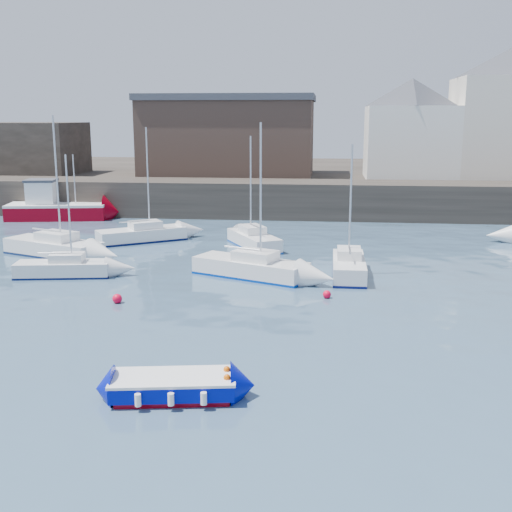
# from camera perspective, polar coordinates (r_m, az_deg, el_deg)

# --- Properties ---
(water) EXTENTS (220.00, 220.00, 0.00)m
(water) POSITION_cam_1_polar(r_m,az_deg,el_deg) (21.40, -3.56, -10.80)
(water) COLOR #2D4760
(water) RESTS_ON ground
(quay_wall) EXTENTS (90.00, 5.00, 3.00)m
(quay_wall) POSITION_cam_1_polar(r_m,az_deg,el_deg) (54.92, 2.62, 5.09)
(quay_wall) COLOR #28231E
(quay_wall) RESTS_ON ground
(land_strip) EXTENTS (90.00, 32.00, 2.80)m
(land_strip) POSITION_cam_1_polar(r_m,az_deg,el_deg) (72.80, 3.54, 6.78)
(land_strip) COLOR #28231E
(land_strip) RESTS_ON ground
(bldg_east_a) EXTENTS (13.36, 13.36, 11.80)m
(bldg_east_a) POSITION_cam_1_polar(r_m,az_deg,el_deg) (63.58, 21.84, 11.83)
(bldg_east_a) COLOR beige
(bldg_east_a) RESTS_ON land_strip
(bldg_east_d) EXTENTS (11.14, 11.14, 8.95)m
(bldg_east_d) POSITION_cam_1_polar(r_m,az_deg,el_deg) (61.36, 13.58, 11.02)
(bldg_east_d) COLOR white
(bldg_east_d) RESTS_ON land_strip
(warehouse) EXTENTS (16.40, 10.40, 7.60)m
(warehouse) POSITION_cam_1_polar(r_m,az_deg,el_deg) (63.12, -2.39, 10.69)
(warehouse) COLOR #3D2D26
(warehouse) RESTS_ON land_strip
(bldg_west) EXTENTS (14.00, 8.00, 5.00)m
(bldg_west) POSITION_cam_1_polar(r_m,az_deg,el_deg) (69.03, -21.12, 8.93)
(bldg_west) COLOR #353028
(bldg_west) RESTS_ON land_strip
(blue_dinghy) EXTENTS (3.98, 2.26, 0.72)m
(blue_dinghy) POSITION_cam_1_polar(r_m,az_deg,el_deg) (19.98, -7.38, -11.36)
(blue_dinghy) COLOR maroon
(blue_dinghy) RESTS_ON ground
(fishing_boat) EXTENTS (8.45, 4.35, 5.34)m
(fishing_boat) POSITION_cam_1_polar(r_m,az_deg,el_deg) (56.07, -17.50, 4.20)
(fishing_boat) COLOR maroon
(fishing_boat) RESTS_ON ground
(sailboat_a) EXTENTS (5.17, 2.38, 6.47)m
(sailboat_a) POSITION_cam_1_polar(r_m,az_deg,el_deg) (35.75, -16.72, -1.04)
(sailboat_a) COLOR white
(sailboat_a) RESTS_ON ground
(sailboat_b) EXTENTS (6.56, 4.40, 8.10)m
(sailboat_b) POSITION_cam_1_polar(r_m,az_deg,el_deg) (34.15, -0.44, -1.00)
(sailboat_b) COLOR white
(sailboat_b) RESTS_ON ground
(sailboat_c) EXTENTS (1.72, 5.29, 6.96)m
(sailboat_c) POSITION_cam_1_polar(r_m,az_deg,el_deg) (34.69, 8.25, -0.91)
(sailboat_c) COLOR white
(sailboat_c) RESTS_ON ground
(sailboat_e) EXTENTS (6.87, 4.46, 8.46)m
(sailboat_e) POSITION_cam_1_polar(r_m,az_deg,el_deg) (41.21, -17.51, 0.77)
(sailboat_e) COLOR white
(sailboat_e) RESTS_ON ground
(sailboat_f) EXTENTS (4.16, 5.69, 7.16)m
(sailboat_f) POSITION_cam_1_polar(r_m,az_deg,el_deg) (41.95, -0.21, 1.47)
(sailboat_f) COLOR white
(sailboat_f) RESTS_ON ground
(sailboat_h) EXTENTS (6.01, 4.94, 7.69)m
(sailboat_h) POSITION_cam_1_polar(r_m,az_deg,el_deg) (44.60, -10.10, 1.93)
(sailboat_h) COLOR white
(sailboat_h) RESTS_ON ground
(buoy_near) EXTENTS (0.45, 0.45, 0.45)m
(buoy_near) POSITION_cam_1_polar(r_m,az_deg,el_deg) (30.22, -12.22, -4.10)
(buoy_near) COLOR red
(buoy_near) RESTS_ON ground
(buoy_mid) EXTENTS (0.39, 0.39, 0.39)m
(buoy_mid) POSITION_cam_1_polar(r_m,az_deg,el_deg) (30.49, 6.31, -3.73)
(buoy_mid) COLOR red
(buoy_mid) RESTS_ON ground
(buoy_far) EXTENTS (0.37, 0.37, 0.37)m
(buoy_far) POSITION_cam_1_polar(r_m,az_deg,el_deg) (38.27, 1.92, -0.36)
(buoy_far) COLOR red
(buoy_far) RESTS_ON ground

